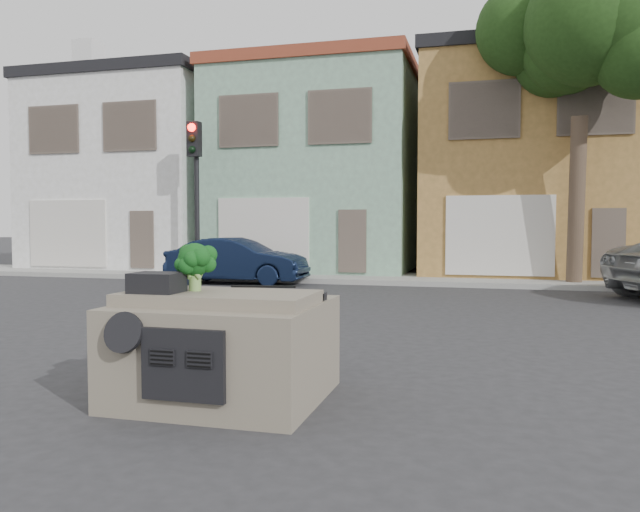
% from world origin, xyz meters
% --- Properties ---
extents(ground_plane, '(120.00, 120.00, 0.00)m').
position_xyz_m(ground_plane, '(0.00, 0.00, 0.00)').
color(ground_plane, '#303033').
rests_on(ground_plane, ground).
extents(sidewalk, '(40.00, 3.00, 0.15)m').
position_xyz_m(sidewalk, '(0.00, 10.50, 0.07)').
color(sidewalk, gray).
rests_on(sidewalk, ground).
extents(townhouse_white, '(7.20, 8.20, 7.55)m').
position_xyz_m(townhouse_white, '(-11.00, 14.50, 3.77)').
color(townhouse_white, white).
rests_on(townhouse_white, ground).
extents(townhouse_mint, '(7.20, 8.20, 7.55)m').
position_xyz_m(townhouse_mint, '(-3.50, 14.50, 3.77)').
color(townhouse_mint, '#80AA8E').
rests_on(townhouse_mint, ground).
extents(townhouse_tan, '(7.20, 8.20, 7.55)m').
position_xyz_m(townhouse_tan, '(4.00, 14.50, 3.77)').
color(townhouse_tan, '#A2773C').
rests_on(townhouse_tan, ground).
extents(navy_sedan, '(4.20, 1.52, 1.38)m').
position_xyz_m(navy_sedan, '(-4.63, 8.45, 0.00)').
color(navy_sedan, black).
rests_on(navy_sedan, ground).
extents(traffic_signal, '(0.40, 0.40, 5.10)m').
position_xyz_m(traffic_signal, '(-6.50, 9.50, 2.55)').
color(traffic_signal, black).
rests_on(traffic_signal, ground).
extents(tree_near, '(4.40, 4.00, 8.50)m').
position_xyz_m(tree_near, '(5.00, 9.80, 4.25)').
color(tree_near, '#1D3C13').
rests_on(tree_near, ground).
extents(car_dashboard, '(2.00, 1.80, 1.12)m').
position_xyz_m(car_dashboard, '(0.00, -3.00, 0.56)').
color(car_dashboard, '#766C5B').
rests_on(car_dashboard, ground).
extents(instrument_hump, '(0.48, 0.38, 0.20)m').
position_xyz_m(instrument_hump, '(-0.58, -3.35, 1.22)').
color(instrument_hump, black).
rests_on(instrument_hump, car_dashboard).
extents(wiper_arm, '(0.69, 0.15, 0.02)m').
position_xyz_m(wiper_arm, '(0.28, -2.62, 1.13)').
color(wiper_arm, black).
rests_on(wiper_arm, car_dashboard).
extents(broccoli, '(0.55, 0.55, 0.50)m').
position_xyz_m(broccoli, '(-0.29, -3.10, 1.37)').
color(broccoli, '#0E3B11').
rests_on(broccoli, car_dashboard).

